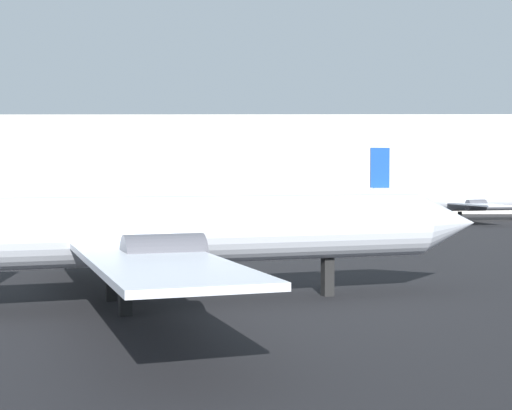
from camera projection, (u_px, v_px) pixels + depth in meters
The scene contains 3 objects.
airplane_at_gate at pixel (138, 231), 32.58m from camera, with size 31.61×28.79×10.92m.
airplane_distant at pixel (461, 199), 92.12m from camera, with size 28.73×20.92×8.72m.
terminal_building at pixel (198, 165), 121.08m from camera, with size 99.65×23.02×14.12m, color beige.
Camera 1 is at (-1.94, -9.17, 5.59)m, focal length 54.17 mm.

